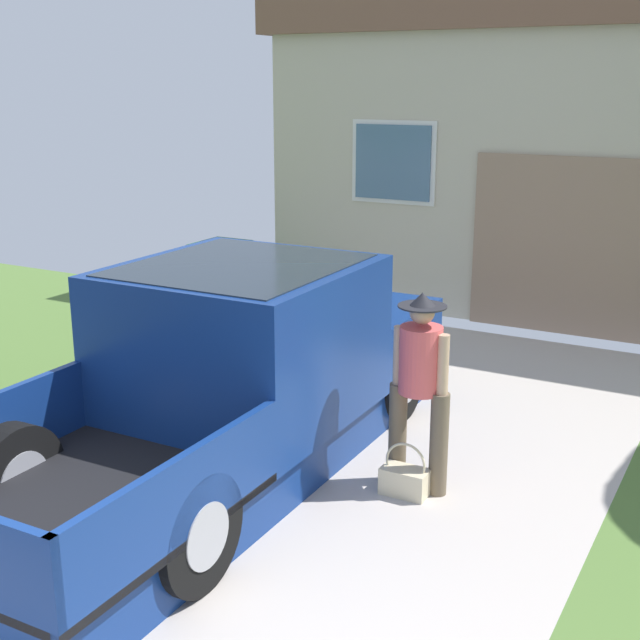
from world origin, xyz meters
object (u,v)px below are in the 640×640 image
pickup_truck (241,375)px  handbag (405,479)px  wheeled_trash_bin (221,277)px  person_with_hat (420,379)px

pickup_truck → handbag: 1.61m
pickup_truck → wheeled_trash_bin: pickup_truck is taller
pickup_truck → handbag: size_ratio=12.38×
pickup_truck → wheeled_trash_bin: size_ratio=5.18×
handbag → person_with_hat: bearing=78.0°
person_with_hat → handbag: (-0.03, -0.16, -0.79)m
pickup_truck → person_with_hat: 1.55m
person_with_hat → wheeled_trash_bin: bearing=-31.5°
person_with_hat → wheeled_trash_bin: person_with_hat is taller
pickup_truck → person_with_hat: bearing=7.2°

